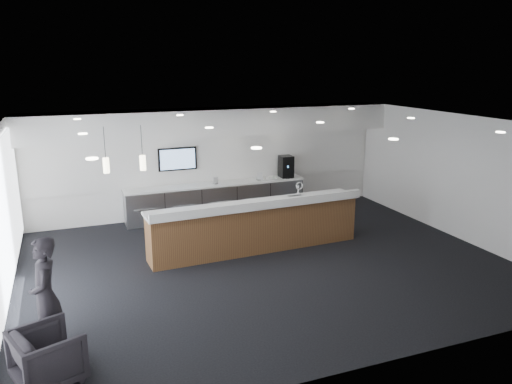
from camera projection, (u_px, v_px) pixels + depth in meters
name	position (u px, v px, depth m)	size (l,w,h in m)	color
ground	(266.00, 263.00, 10.72)	(10.00, 10.00, 0.00)	black
ceiling	(267.00, 123.00, 9.96)	(10.00, 8.00, 0.02)	black
back_wall	(212.00, 161.00, 13.94)	(10.00, 0.02, 3.00)	white
right_wall	(457.00, 176.00, 12.09)	(0.02, 8.00, 3.00)	white
soffit_bulkhead	(216.00, 122.00, 13.25)	(10.00, 0.90, 0.70)	white
alcove_panel	(212.00, 158.00, 13.89)	(9.80, 0.06, 1.40)	white
window_blinds_wall	(1.00, 223.00, 8.60)	(0.04, 7.36, 2.55)	#A3B7C4
back_credenza	(217.00, 200.00, 13.88)	(5.06, 0.66, 0.95)	#989BA1
wall_tv	(177.00, 159.00, 13.47)	(1.05, 0.08, 0.62)	black
pendant_left	(142.00, 161.00, 10.03)	(0.12, 0.12, 0.30)	beige
pendant_right	(105.00, 164.00, 9.78)	(0.12, 0.12, 0.30)	beige
ceiling_can_lights	(267.00, 125.00, 9.97)	(7.00, 5.00, 0.02)	white
service_counter	(256.00, 226.00, 11.35)	(5.03, 1.05, 1.49)	brown
coffee_machine	(286.00, 167.00, 14.42)	(0.37, 0.49, 0.63)	black
info_sign_left	(216.00, 180.00, 13.64)	(0.14, 0.02, 0.20)	silver
info_sign_right	(260.00, 176.00, 14.10)	(0.16, 0.02, 0.21)	silver
armchair	(48.00, 356.00, 6.66)	(0.82, 0.84, 0.76)	black
lounge_guest	(45.00, 296.00, 7.25)	(0.65, 0.43, 1.78)	black
cup_0	(276.00, 177.00, 14.31)	(0.09, 0.09, 0.09)	white
cup_1	(272.00, 177.00, 14.26)	(0.09, 0.09, 0.09)	white
cup_2	(267.00, 178.00, 14.22)	(0.09, 0.09, 0.09)	white
cup_3	(263.00, 178.00, 14.17)	(0.09, 0.09, 0.09)	white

